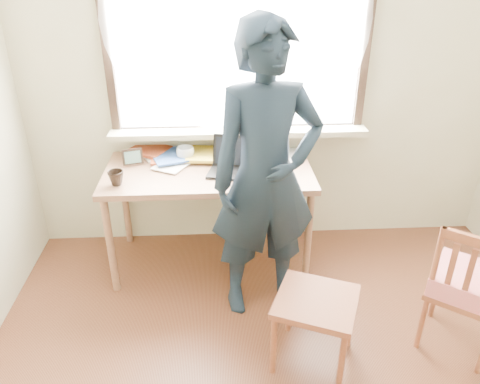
{
  "coord_description": "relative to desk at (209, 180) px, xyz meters",
  "views": [
    {
      "loc": [
        -0.37,
        -1.29,
        2.11
      ],
      "look_at": [
        -0.25,
        0.95,
        0.94
      ],
      "focal_mm": 35.0,
      "sensor_mm": 36.0,
      "label": 1
    }
  ],
  "objects": [
    {
      "name": "mug_white",
      "position": [
        -0.16,
        0.17,
        0.13
      ],
      "size": [
        0.18,
        0.18,
        0.1
      ],
      "primitive_type": "imported",
      "rotation": [
        0.0,
        0.0,
        0.85
      ],
      "color": "white",
      "rests_on": "desk"
    },
    {
      "name": "person",
      "position": [
        0.34,
        -0.46,
        0.23
      ],
      "size": [
        0.74,
        0.56,
        1.83
      ],
      "primitive_type": "imported",
      "rotation": [
        0.0,
        0.0,
        0.19
      ],
      "color": "black",
      "rests_on": "ground"
    },
    {
      "name": "mug_dark",
      "position": [
        -0.59,
        -0.2,
        0.13
      ],
      "size": [
        0.14,
        0.14,
        0.1
      ],
      "primitive_type": "imported",
      "rotation": [
        0.0,
        0.0,
        -0.69
      ],
      "color": "black",
      "rests_on": "desk"
    },
    {
      "name": "laptop",
      "position": [
        0.18,
        -0.03,
        0.13
      ],
      "size": [
        0.38,
        0.34,
        0.22
      ],
      "color": "black",
      "rests_on": "desk"
    },
    {
      "name": "room_shell",
      "position": [
        0.4,
        -1.43,
        0.95
      ],
      "size": [
        3.52,
        4.02,
        2.61
      ],
      "color": "beige",
      "rests_on": "ground"
    },
    {
      "name": "mouse",
      "position": [
        0.46,
        -0.1,
        0.1
      ],
      "size": [
        0.09,
        0.06,
        0.03
      ],
      "primitive_type": "ellipsoid",
      "color": "black",
      "rests_on": "desk"
    },
    {
      "name": "side_chair",
      "position": [
        1.44,
        -0.93,
        -0.24
      ],
      "size": [
        0.53,
        0.53,
        0.84
      ],
      "color": "brown",
      "rests_on": "ground"
    },
    {
      "name": "desk",
      "position": [
        0.0,
        0.0,
        0.0
      ],
      "size": [
        1.42,
        0.71,
        0.76
      ],
      "color": "#8A6045",
      "rests_on": "ground"
    },
    {
      "name": "picture_frame",
      "position": [
        -0.53,
        0.1,
        0.13
      ],
      "size": [
        0.14,
        0.05,
        0.11
      ],
      "color": "black",
      "rests_on": "desk"
    },
    {
      "name": "book_a",
      "position": [
        -0.4,
        0.24,
        0.09
      ],
      "size": [
        0.24,
        0.3,
        0.03
      ],
      "primitive_type": "imported",
      "rotation": [
        0.0,
        0.0,
        0.1
      ],
      "color": "white",
      "rests_on": "desk"
    },
    {
      "name": "book_b",
      "position": [
        0.45,
        0.2,
        0.09
      ],
      "size": [
        0.25,
        0.31,
        0.02
      ],
      "primitive_type": "imported",
      "rotation": [
        0.0,
        0.0,
        -0.19
      ],
      "color": "white",
      "rests_on": "desk"
    },
    {
      "name": "work_chair",
      "position": [
        0.57,
        -0.99,
        -0.32
      ],
      "size": [
        0.55,
        0.54,
        0.43
      ],
      "color": "brown",
      "rests_on": "ground"
    },
    {
      "name": "desk_clutter",
      "position": [
        -0.22,
        0.21,
        0.1
      ],
      "size": [
        0.85,
        0.52,
        0.05
      ],
      "color": "white",
      "rests_on": "desk"
    }
  ]
}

